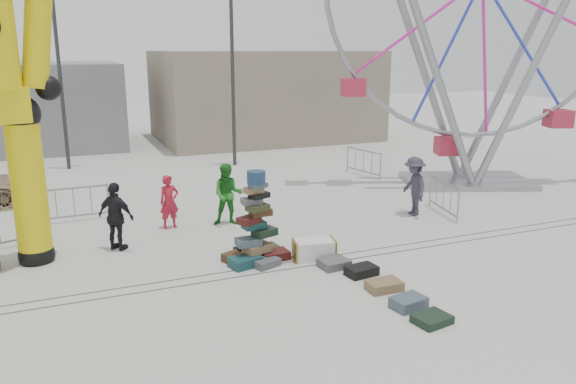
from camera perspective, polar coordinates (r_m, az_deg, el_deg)
name	(u,v)px	position (r m, az deg, el deg)	size (l,w,h in m)	color
ground	(278,282)	(12.92, -1.04, -9.10)	(90.00, 90.00, 0.00)	#9E9E99
track_line_near	(269,272)	(13.44, -1.98, -8.14)	(40.00, 0.04, 0.01)	#47443F
track_line_far	(263,266)	(13.79, -2.57, -7.54)	(40.00, 0.04, 0.01)	#47443F
building_right	(264,95)	(33.14, -2.45, 9.81)	(12.00, 8.00, 5.00)	gray
building_left	(21,106)	(33.21, -25.53, 7.92)	(10.00, 8.00, 4.40)	gray
lamp_post_right	(234,64)	(25.16, -5.46, 12.82)	(1.41, 0.25, 8.00)	#2D2D30
lamp_post_left	(61,65)	(26.05, -22.05, 11.91)	(1.41, 0.25, 8.00)	#2D2D30
suitcase_tower	(256,236)	(13.94, -3.29, -4.50)	(1.67, 1.47, 2.30)	#174046
ferris_wheel	(480,7)	(22.64, 18.96, 17.36)	(10.88, 4.34, 13.42)	gray
steamer_trunk	(314,249)	(14.20, 2.66, -5.85)	(1.03, 0.60, 0.48)	silver
row_case_0	(315,251)	(14.44, 2.78, -6.04)	(0.71, 0.49, 0.22)	#33381C
row_case_1	(334,263)	(13.74, 4.69, -7.22)	(0.68, 0.58, 0.20)	#525459
row_case_2	(361,271)	(13.35, 7.48, -7.92)	(0.72, 0.48, 0.22)	black
row_case_3	(384,285)	(12.65, 9.74, -9.33)	(0.75, 0.51, 0.21)	olive
row_case_4	(409,302)	(11.94, 12.15, -10.90)	(0.70, 0.49, 0.23)	#42545E
row_case_5	(432,319)	(11.44, 14.41, -12.39)	(0.68, 0.55, 0.16)	black
barricade_dummy_c	(74,204)	(18.26, -20.91, -1.17)	(2.00, 0.10, 1.10)	gray
barricade_wheel_front	(443,197)	(18.54, 15.52, -0.51)	(2.00, 0.10, 1.10)	gray
barricade_wheel_back	(363,162)	(23.53, 7.67, 3.00)	(2.00, 0.10, 1.10)	gray
pedestrian_red	(169,202)	(16.76, -11.97, -0.98)	(0.58, 0.38, 1.59)	#A4172A
pedestrian_green	(228,194)	(16.81, -6.12, -0.24)	(0.90, 0.70, 1.86)	#1C711E
pedestrian_black	(116,217)	(15.26, -17.06, -2.40)	(1.06, 0.44, 1.81)	black
pedestrian_grey	(414,186)	(18.13, 12.68, 0.59)	(1.21, 0.69, 1.87)	#2C2A39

